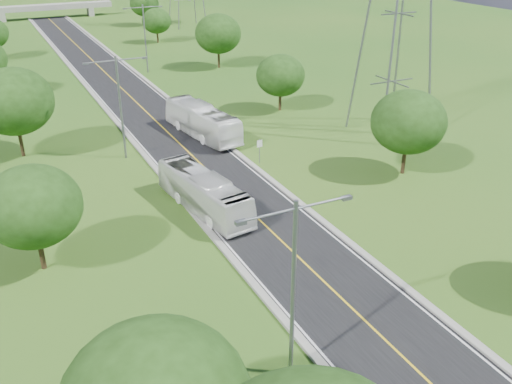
% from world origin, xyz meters
% --- Properties ---
extents(ground, '(260.00, 260.00, 0.00)m').
position_xyz_m(ground, '(0.00, 60.00, 0.00)').
color(ground, '#235518').
rests_on(ground, ground).
extents(road, '(8.00, 150.00, 0.06)m').
position_xyz_m(road, '(0.00, 66.00, 0.03)').
color(road, black).
rests_on(road, ground).
extents(curb_left, '(0.50, 150.00, 0.22)m').
position_xyz_m(curb_left, '(-4.25, 66.00, 0.11)').
color(curb_left, gray).
rests_on(curb_left, ground).
extents(curb_right, '(0.50, 150.00, 0.22)m').
position_xyz_m(curb_right, '(4.25, 66.00, 0.11)').
color(curb_right, gray).
rests_on(curb_right, ground).
extents(speed_limit_sign, '(0.55, 0.09, 2.40)m').
position_xyz_m(speed_limit_sign, '(5.20, 37.98, 1.60)').
color(speed_limit_sign, slate).
rests_on(speed_limit_sign, ground).
extents(overpass, '(30.00, 3.00, 3.20)m').
position_xyz_m(overpass, '(0.00, 140.00, 2.41)').
color(overpass, gray).
rests_on(overpass, ground).
extents(streetlight_near_left, '(5.90, 0.25, 10.00)m').
position_xyz_m(streetlight_near_left, '(-6.00, 12.00, 5.94)').
color(streetlight_near_left, slate).
rests_on(streetlight_near_left, ground).
extents(streetlight_mid_left, '(5.90, 0.25, 10.00)m').
position_xyz_m(streetlight_mid_left, '(-6.00, 45.00, 5.94)').
color(streetlight_mid_left, slate).
rests_on(streetlight_mid_left, ground).
extents(streetlight_far_right, '(5.90, 0.25, 10.00)m').
position_xyz_m(streetlight_far_right, '(6.00, 78.00, 5.94)').
color(streetlight_far_right, slate).
rests_on(streetlight_far_right, ground).
extents(tree_lb, '(6.30, 6.30, 7.33)m').
position_xyz_m(tree_lb, '(-16.00, 28.00, 4.64)').
color(tree_lb, black).
rests_on(tree_lb, ground).
extents(tree_lc, '(7.56, 7.56, 8.79)m').
position_xyz_m(tree_lc, '(-15.00, 50.00, 5.58)').
color(tree_lc, black).
rests_on(tree_lc, ground).
extents(tree_rb, '(6.72, 6.72, 7.82)m').
position_xyz_m(tree_rb, '(16.00, 30.00, 4.95)').
color(tree_rb, black).
rests_on(tree_rb, ground).
extents(tree_rc, '(5.88, 5.88, 6.84)m').
position_xyz_m(tree_rc, '(15.00, 52.00, 4.33)').
color(tree_rc, black).
rests_on(tree_rc, ground).
extents(tree_rd, '(7.14, 7.14, 8.30)m').
position_xyz_m(tree_rd, '(17.00, 76.00, 5.27)').
color(tree_rd, black).
rests_on(tree_rd, ground).
extents(tree_re, '(5.46, 5.46, 6.35)m').
position_xyz_m(tree_re, '(14.50, 100.00, 4.02)').
color(tree_re, black).
rests_on(tree_re, ground).
extents(tree_rf, '(6.30, 6.30, 7.33)m').
position_xyz_m(tree_rf, '(18.00, 120.00, 4.64)').
color(tree_rf, black).
rests_on(tree_rf, ground).
extents(bus_outbound, '(4.52, 12.30, 3.35)m').
position_xyz_m(bus_outbound, '(3.04, 47.39, 1.73)').
color(bus_outbound, white).
rests_on(bus_outbound, road).
extents(bus_inbound, '(4.24, 11.44, 3.11)m').
position_xyz_m(bus_inbound, '(-3.20, 31.08, 1.62)').
color(bus_inbound, white).
rests_on(bus_inbound, road).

